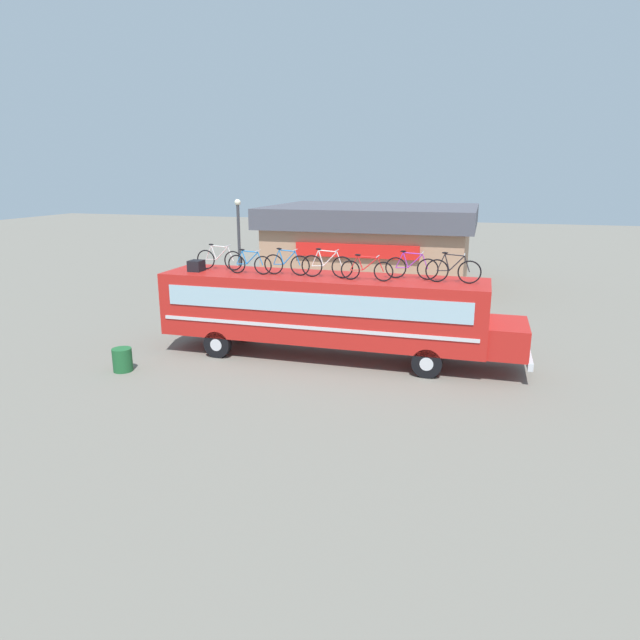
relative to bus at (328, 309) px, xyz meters
The scene contains 13 objects.
ground_plane 1.78m from the bus, behind, with size 120.00×120.00×0.00m, color slate.
bus is the anchor object (origin of this frame).
luggage_bag_1 5.01m from the bus, behind, with size 0.47×0.53×0.39m, color black.
rooftop_bicycle_1 4.43m from the bus, behind, with size 1.80×0.44×0.94m.
rooftop_bicycle_2 3.15m from the bus, behind, with size 1.63×0.44×0.87m.
rooftop_bicycle_3 2.11m from the bus, behind, with size 1.66×0.44×0.93m.
rooftop_bicycle_4 1.56m from the bus, 88.88° to the right, with size 1.79×0.44×0.98m.
rooftop_bicycle_5 2.09m from the bus, 16.59° to the right, with size 1.75×0.44×0.86m.
rooftop_bicycle_6 3.17m from the bus, ahead, with size 1.76×0.44×0.94m.
rooftop_bicycle_7 4.40m from the bus, ahead, with size 1.75×0.44×0.98m.
roadside_building 14.67m from the bus, 95.13° to the left, with size 11.75×9.36×4.47m.
trash_bin 7.04m from the bus, 151.90° to the right, with size 0.63×0.63×0.77m, color #1E592D.
street_lamp 8.78m from the bus, 134.43° to the left, with size 0.29×0.29×5.14m.
Camera 1 is at (5.23, -18.12, 6.28)m, focal length 31.42 mm.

